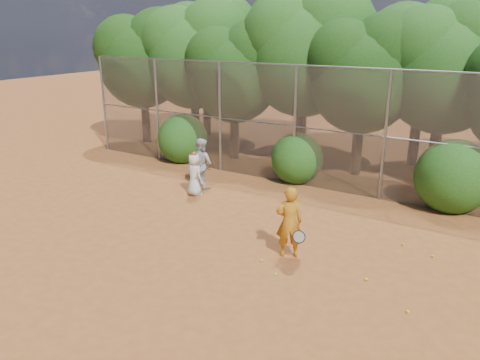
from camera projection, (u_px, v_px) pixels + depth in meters
The scene contains 23 objects.
ground at pixel (221, 261), 10.87m from camera, with size 80.00×80.00×0.00m, color #964F21.
fence_back at pixel (319, 128), 15.15m from camera, with size 20.05×0.09×4.03m.
tree_0 at pixel (143, 56), 20.83m from camera, with size 4.38×3.81×6.00m.
tree_1 at pixel (195, 51), 19.93m from camera, with size 4.64×4.03×6.35m.
tree_2 at pixel (236, 69), 18.30m from camera, with size 3.99×3.47×5.47m.
tree_3 at pixel (306, 48), 17.62m from camera, with size 4.89×4.26×6.70m.
tree_4 at pixel (365, 70), 16.10m from camera, with size 4.19×3.64×5.73m.
tree_5 at pixel (448, 62), 15.42m from camera, with size 4.51×3.92×6.17m.
tree_9 at pixel (207, 45), 22.23m from camera, with size 4.83×4.20×6.62m.
tree_10 at pixel (306, 40), 19.83m from camera, with size 5.15×4.48×7.06m.
tree_11 at pixel (426, 55), 17.17m from camera, with size 4.64×4.03×6.35m.
bush_0 at pixel (183, 137), 18.64m from camera, with size 2.00×2.00×2.00m, color #1C4E13.
bush_1 at pixel (297, 156), 16.19m from camera, with size 1.80×1.80×1.80m, color #1C4E13.
bush_2 at pixel (454, 173), 13.65m from camera, with size 2.20×2.20×2.20m, color #1C4E13.
player_yellow at pixel (289, 222), 10.85m from camera, with size 0.89×0.69×1.72m.
player_teen at pixel (194, 174), 14.90m from camera, with size 0.78×0.63×1.41m.
player_white at pixel (201, 163), 15.64m from camera, with size 0.93×0.80×1.67m.
ball_0 at pixel (366, 279), 10.01m from camera, with size 0.07×0.07×0.07m, color #C7CF25.
ball_1 at pixel (432, 256), 11.01m from camera, with size 0.07×0.07×0.07m, color #C7CF25.
ball_2 at pixel (276, 274), 10.20m from camera, with size 0.07×0.07×0.07m, color #C7CF25.
ball_3 at pixel (408, 312), 8.87m from camera, with size 0.07×0.07×0.07m, color #C7CF25.
ball_4 at pixel (261, 260), 10.81m from camera, with size 0.07×0.07×0.07m, color #C7CF25.
ball_5 at pixel (403, 244), 11.61m from camera, with size 0.07×0.07×0.07m, color #C7CF25.
Camera 1 is at (5.46, -8.08, 5.19)m, focal length 35.00 mm.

